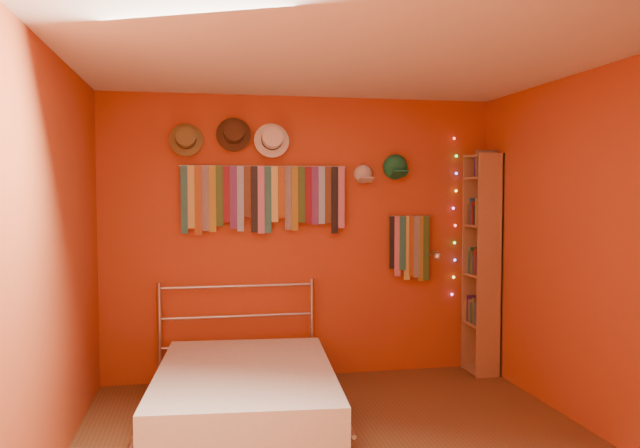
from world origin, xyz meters
TOP-DOWN VIEW (x-y plane):
  - back_wall at (0.00, 1.75)m, footprint 3.50×0.02m
  - right_wall at (1.75, 0.00)m, footprint 0.02×3.50m
  - left_wall at (-1.75, 0.00)m, footprint 0.02×3.50m
  - ceiling at (0.00, 0.00)m, footprint 3.50×3.50m
  - tie_rack at (-0.35, 1.68)m, footprint 1.45×0.03m
  - small_tie_rack at (0.99, 1.69)m, footprint 0.40×0.03m
  - fedora_olive at (-1.01, 1.65)m, footprint 0.28×0.15m
  - fedora_brown at (-0.61, 1.65)m, footprint 0.30×0.16m
  - fedora_white at (-0.28, 1.65)m, footprint 0.31×0.17m
  - cap_white at (0.54, 1.70)m, footprint 0.17×0.22m
  - cap_green at (0.84, 1.70)m, footprint 0.20×0.25m
  - fairy_lights at (1.43, 1.71)m, footprint 0.05×0.02m
  - reading_lamp at (1.17, 1.51)m, footprint 0.07×0.32m
  - bookshelf at (1.66, 1.53)m, footprint 0.25×0.34m
  - bed at (-0.59, 0.71)m, footprint 1.48×1.89m

SIDE VIEW (x-z plane):
  - bed at x=-0.59m, z-range -0.24..0.65m
  - bookshelf at x=1.66m, z-range 0.02..2.02m
  - reading_lamp at x=1.17m, z-range 1.04..1.13m
  - small_tie_rack at x=0.99m, z-range 0.87..1.47m
  - back_wall at x=0.00m, z-range 0.00..2.50m
  - right_wall at x=1.75m, z-range 0.00..2.50m
  - left_wall at x=-1.75m, z-range 0.00..2.50m
  - fairy_lights at x=1.43m, z-range 0.69..2.16m
  - tie_rack at x=-0.35m, z-range 1.32..1.92m
  - cap_white at x=0.54m, z-range 1.73..1.90m
  - cap_green at x=0.84m, z-range 1.78..1.98m
  - fedora_olive at x=-1.01m, z-range 1.97..2.25m
  - fedora_white at x=-0.28m, z-range 1.96..2.26m
  - fedora_brown at x=-0.61m, z-range 2.01..2.31m
  - ceiling at x=0.00m, z-range 2.49..2.51m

